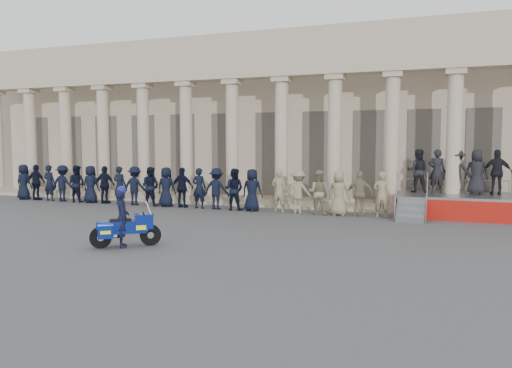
{
  "coord_description": "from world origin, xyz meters",
  "views": [
    {
      "loc": [
        8.57,
        -15.21,
        3.16
      ],
      "look_at": [
        2.07,
        2.35,
        1.6
      ],
      "focal_mm": 35.0,
      "sensor_mm": 36.0,
      "label": 1
    }
  ],
  "objects": [
    {
      "name": "ground",
      "position": [
        0.0,
        0.0,
        0.0
      ],
      "size": [
        90.0,
        90.0,
        0.0
      ],
      "primitive_type": "plane",
      "color": "#434346",
      "rests_on": "ground"
    },
    {
      "name": "building",
      "position": [
        -0.0,
        14.74,
        4.52
      ],
      "size": [
        40.0,
        12.5,
        9.0
      ],
      "color": "tan",
      "rests_on": "ground"
    },
    {
      "name": "officer_rank",
      "position": [
        -3.58,
        6.17,
        0.98
      ],
      "size": [
        20.23,
        0.74,
        1.96
      ],
      "color": "black",
      "rests_on": "ground"
    },
    {
      "name": "reviewing_stand",
      "position": [
        9.17,
        7.83,
        1.59
      ],
      "size": [
        4.68,
        4.38,
        2.87
      ],
      "color": "gray",
      "rests_on": "ground"
    },
    {
      "name": "motorcycle",
      "position": [
        -0.31,
        -2.56,
        0.59
      ],
      "size": [
        1.78,
        1.51,
        1.36
      ],
      "rotation": [
        0.0,
        0.0,
        0.65
      ],
      "color": "black",
      "rests_on": "ground"
    },
    {
      "name": "rider",
      "position": [
        -0.4,
        -2.63,
        0.92
      ],
      "size": [
        0.73,
        0.77,
        1.86
      ],
      "rotation": [
        0.0,
        0.0,
        2.22
      ],
      "color": "black",
      "rests_on": "ground"
    }
  ]
}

